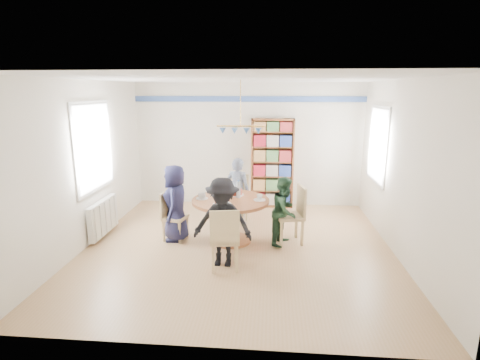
# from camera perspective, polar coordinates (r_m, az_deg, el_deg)

# --- Properties ---
(ground) EXTENTS (5.00, 5.00, 0.00)m
(ground) POSITION_cam_1_polar(r_m,az_deg,el_deg) (6.30, -0.31, -10.19)
(ground) COLOR tan
(room_shell) EXTENTS (5.00, 5.00, 5.00)m
(room_shell) POSITION_cam_1_polar(r_m,az_deg,el_deg) (6.71, -1.89, 5.95)
(room_shell) COLOR white
(room_shell) RESTS_ON ground
(radiator) EXTENTS (0.12, 1.00, 0.60)m
(radiator) POSITION_cam_1_polar(r_m,az_deg,el_deg) (7.06, -20.10, -5.33)
(radiator) COLOR silver
(radiator) RESTS_ON ground
(dining_table) EXTENTS (1.30, 1.30, 0.75)m
(dining_table) POSITION_cam_1_polar(r_m,az_deg,el_deg) (6.34, -1.43, -4.64)
(dining_table) COLOR #965A31
(dining_table) RESTS_ON ground
(chair_left) EXTENTS (0.44, 0.44, 0.85)m
(chair_left) POSITION_cam_1_polar(r_m,az_deg,el_deg) (6.57, -10.44, -5.04)
(chair_left) COLOR #D0B180
(chair_left) RESTS_ON ground
(chair_right) EXTENTS (0.52, 0.52, 0.99)m
(chair_right) POSITION_cam_1_polar(r_m,az_deg,el_deg) (6.37, 8.28, -4.81)
(chair_right) COLOR #D0B180
(chair_right) RESTS_ON ground
(chair_far) EXTENTS (0.47, 0.47, 0.94)m
(chair_far) POSITION_cam_1_polar(r_m,az_deg,el_deg) (7.32, -0.42, -2.49)
(chair_far) COLOR #D0B180
(chair_far) RESTS_ON ground
(chair_near) EXTENTS (0.47, 0.47, 0.94)m
(chair_near) POSITION_cam_1_polar(r_m,az_deg,el_deg) (5.35, -2.37, -8.62)
(chair_near) COLOR #D0B180
(chair_near) RESTS_ON ground
(person_left) EXTENTS (0.49, 0.69, 1.32)m
(person_left) POSITION_cam_1_polar(r_m,az_deg,el_deg) (6.48, -9.82, -3.48)
(person_left) COLOR #181936
(person_left) RESTS_ON ground
(person_right) EXTENTS (0.62, 0.68, 1.16)m
(person_right) POSITION_cam_1_polar(r_m,az_deg,el_deg) (6.28, 6.83, -4.70)
(person_right) COLOR #1A3421
(person_right) RESTS_ON ground
(person_far) EXTENTS (0.55, 0.44, 1.30)m
(person_far) POSITION_cam_1_polar(r_m,az_deg,el_deg) (7.17, -0.34, -1.72)
(person_far) COLOR gray
(person_far) RESTS_ON ground
(person_near) EXTENTS (0.89, 0.55, 1.33)m
(person_near) POSITION_cam_1_polar(r_m,az_deg,el_deg) (5.47, -2.67, -6.47)
(person_near) COLOR black
(person_near) RESTS_ON ground
(bookshelf) EXTENTS (0.93, 0.28, 1.95)m
(bookshelf) POSITION_cam_1_polar(r_m,az_deg,el_deg) (8.23, 4.93, 2.44)
(bookshelf) COLOR brown
(bookshelf) RESTS_ON ground
(tableware) EXTENTS (1.17, 1.17, 0.31)m
(tableware) POSITION_cam_1_polar(r_m,az_deg,el_deg) (6.29, -1.65, -2.31)
(tableware) COLOR white
(tableware) RESTS_ON dining_table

